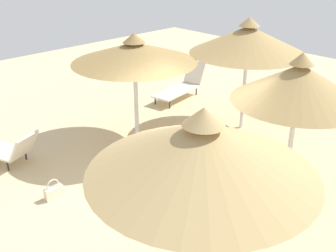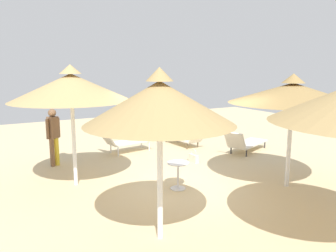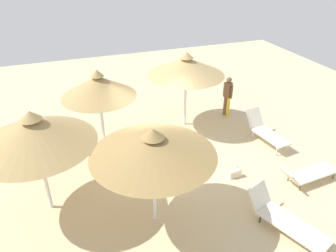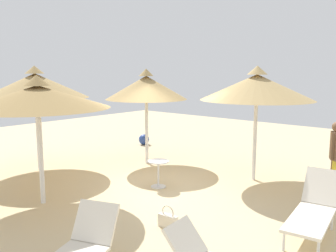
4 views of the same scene
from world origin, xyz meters
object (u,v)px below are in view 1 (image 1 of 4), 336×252
parasol_umbrella_front (134,52)px  side_table_round (170,178)px  parasol_umbrella_edge (299,83)px  parasol_umbrella_near_right (248,40)px  lounge_chair_center (0,148)px  lounge_chair_far_left (182,86)px  handbag (54,192)px  parasol_umbrella_near_left (202,149)px

parasol_umbrella_front → side_table_round: parasol_umbrella_front is taller
parasol_umbrella_edge → side_table_round: size_ratio=4.40×
parasol_umbrella_edge → side_table_round: bearing=-39.1°
parasol_umbrella_near_right → lounge_chair_center: 6.41m
parasol_umbrella_near_right → lounge_chair_center: (5.43, -2.73, -2.05)m
lounge_chair_center → side_table_round: (-1.75, 3.75, 0.11)m
parasol_umbrella_near_right → lounge_chair_far_left: parasol_umbrella_near_right is taller
parasol_umbrella_edge → side_table_round: (1.78, -1.45, -1.85)m
parasol_umbrella_front → lounge_chair_center: (2.91, -1.37, -1.92)m
parasol_umbrella_front → handbag: (2.81, 0.80, -2.12)m
parasol_umbrella_near_right → lounge_chair_center: bearing=-26.7°
lounge_chair_far_left → lounge_chair_center: 5.97m
parasol_umbrella_near_right → lounge_chair_far_left: bearing=-101.0°
parasol_umbrella_edge → handbag: 5.06m
side_table_round → parasol_umbrella_near_right: bearing=-164.5°
lounge_chair_far_left → side_table_round: bearing=41.8°
handbag → side_table_round: 2.30m
parasol_umbrella_near_left → parasol_umbrella_near_right: 5.98m
lounge_chair_center → parasol_umbrella_near_right: bearing=153.3°
handbag → side_table_round: side_table_round is taller
parasol_umbrella_near_left → parasol_umbrella_near_right: parasol_umbrella_near_right is taller
parasol_umbrella_front → parasol_umbrella_near_right: bearing=151.6°
handbag → lounge_chair_far_left: bearing=-159.5°
lounge_chair_center → handbag: size_ratio=5.17×
handbag → parasol_umbrella_near_left: bearing=92.8°
parasol_umbrella_front → parasol_umbrella_near_left: parasol_umbrella_near_left is taller
lounge_chair_far_left → parasol_umbrella_front: bearing=24.5°
parasol_umbrella_near_right → parasol_umbrella_edge: bearing=52.5°
parasol_umbrella_front → lounge_chair_far_left: 3.84m
parasol_umbrella_near_left → side_table_round: 3.17m
parasol_umbrella_edge → parasol_umbrella_near_right: parasol_umbrella_near_right is taller
parasol_umbrella_near_right → parasol_umbrella_near_left: bearing=30.6°
lounge_chair_far_left → parasol_umbrella_near_left: bearing=45.6°
parasol_umbrella_edge → parasol_umbrella_near_right: size_ratio=0.97×
lounge_chair_far_left → side_table_round: (4.21, 3.77, 0.06)m
lounge_chair_far_left → handbag: (5.86, 2.20, -0.24)m
parasol_umbrella_edge → parasol_umbrella_near_right: (-1.89, -2.47, 0.09)m
parasol_umbrella_near_left → lounge_chair_center: parasol_umbrella_near_left is taller
parasol_umbrella_near_right → handbag: (5.33, -0.55, -2.24)m
parasol_umbrella_front → parasol_umbrella_near_left: size_ratio=1.01×
parasol_umbrella_near_left → side_table_round: parasol_umbrella_near_left is taller
parasol_umbrella_near_left → lounge_chair_center: 6.13m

